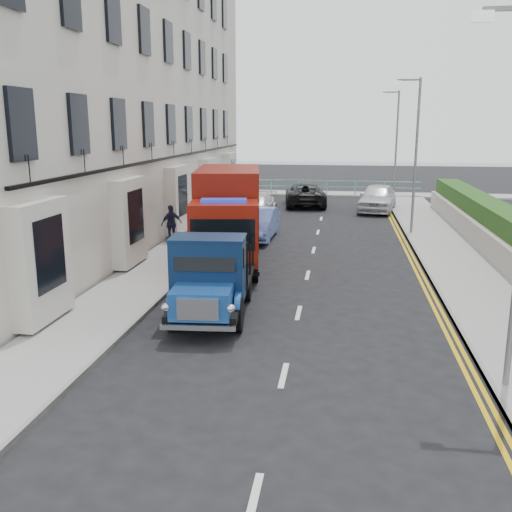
# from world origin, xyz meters

# --- Properties ---
(ground) EXTENTS (120.00, 120.00, 0.00)m
(ground) POSITION_xyz_m (0.00, 0.00, 0.00)
(ground) COLOR black
(ground) RESTS_ON ground
(pavement_west) EXTENTS (2.40, 38.00, 0.12)m
(pavement_west) POSITION_xyz_m (-5.20, 9.00, 0.06)
(pavement_west) COLOR gray
(pavement_west) RESTS_ON ground
(pavement_east) EXTENTS (2.60, 38.00, 0.12)m
(pavement_east) POSITION_xyz_m (5.30, 9.00, 0.06)
(pavement_east) COLOR gray
(pavement_east) RESTS_ON ground
(promenade) EXTENTS (30.00, 2.50, 0.12)m
(promenade) POSITION_xyz_m (0.00, 29.00, 0.06)
(promenade) COLOR gray
(promenade) RESTS_ON ground
(sea_plane) EXTENTS (120.00, 120.00, 0.00)m
(sea_plane) POSITION_xyz_m (0.00, 60.00, 0.00)
(sea_plane) COLOR slate
(sea_plane) RESTS_ON ground
(terrace_west) EXTENTS (6.31, 30.20, 14.25)m
(terrace_west) POSITION_xyz_m (-9.47, 13.00, 7.17)
(terrace_west) COLOR beige
(terrace_west) RESTS_ON ground
(garden_east) EXTENTS (1.45, 28.00, 1.75)m
(garden_east) POSITION_xyz_m (7.21, 9.00, 0.90)
(garden_east) COLOR #B2AD9E
(garden_east) RESTS_ON ground
(seafront_railing) EXTENTS (13.00, 0.08, 1.11)m
(seafront_railing) POSITION_xyz_m (0.00, 28.20, 0.58)
(seafront_railing) COLOR #59B2A5
(seafront_railing) RESTS_ON ground
(lamp_mid) EXTENTS (1.23, 0.18, 7.00)m
(lamp_mid) POSITION_xyz_m (4.18, 14.00, 4.00)
(lamp_mid) COLOR slate
(lamp_mid) RESTS_ON ground
(lamp_far) EXTENTS (1.23, 0.18, 7.00)m
(lamp_far) POSITION_xyz_m (4.18, 24.00, 4.00)
(lamp_far) COLOR slate
(lamp_far) RESTS_ON ground
(bedford_lorry) EXTENTS (2.21, 4.83, 2.22)m
(bedford_lorry) POSITION_xyz_m (-2.25, 1.06, 1.02)
(bedford_lorry) COLOR black
(bedford_lorry) RESTS_ON ground
(red_lorry) EXTENTS (3.17, 6.78, 3.42)m
(red_lorry) POSITION_xyz_m (-3.02, 7.38, 1.82)
(red_lorry) COLOR black
(red_lorry) RESTS_ON ground
(parked_car_front) EXTENTS (1.77, 4.12, 1.39)m
(parked_car_front) POSITION_xyz_m (-2.60, 5.42, 0.69)
(parked_car_front) COLOR black
(parked_car_front) RESTS_ON ground
(parked_car_mid) EXTENTS (1.55, 4.15, 1.36)m
(parked_car_mid) POSITION_xyz_m (-2.60, 12.00, 0.68)
(parked_car_mid) COLOR #566CB8
(parked_car_mid) RESTS_ON ground
(parked_car_rear) EXTENTS (2.20, 4.77, 1.35)m
(parked_car_rear) POSITION_xyz_m (-3.55, 17.23, 0.67)
(parked_car_rear) COLOR silver
(parked_car_rear) RESTS_ON ground
(seafront_car_left) EXTENTS (2.95, 5.41, 1.44)m
(seafront_car_left) POSITION_xyz_m (-1.21, 22.95, 0.72)
(seafront_car_left) COLOR black
(seafront_car_left) RESTS_ON ground
(seafront_car_right) EXTENTS (2.68, 5.00, 1.62)m
(seafront_car_right) POSITION_xyz_m (3.14, 21.13, 0.81)
(seafront_car_right) COLOR silver
(seafront_car_right) RESTS_ON ground
(pedestrian_west_near) EXTENTS (0.95, 0.90, 1.58)m
(pedestrian_west_near) POSITION_xyz_m (-6.00, 10.14, 0.91)
(pedestrian_west_near) COLOR #1B1B31
(pedestrian_west_near) RESTS_ON pavement_west
(pedestrian_west_far) EXTENTS (0.83, 0.60, 1.57)m
(pedestrian_west_far) POSITION_xyz_m (-4.40, 14.54, 0.91)
(pedestrian_west_far) COLOR #362827
(pedestrian_west_far) RESTS_ON pavement_west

